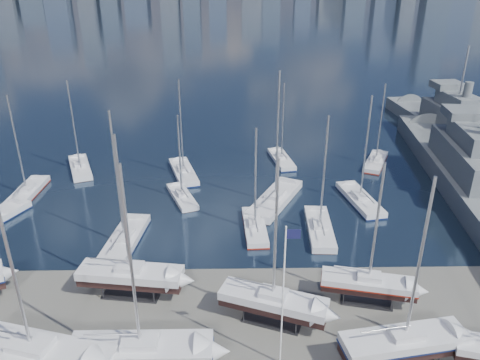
{
  "coord_description": "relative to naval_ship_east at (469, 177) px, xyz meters",
  "views": [
    {
      "loc": [
        1.09,
        -39.69,
        27.86
      ],
      "look_at": [
        1.91,
        8.0,
        6.32
      ],
      "focal_mm": 35.0,
      "sensor_mm": 36.0,
      "label": 1
    }
  ],
  "objects": [
    {
      "name": "ground",
      "position": [
        -33.69,
        -28.6,
        -1.67
      ],
      "size": [
        1400.0,
        1400.0,
        0.0
      ],
      "primitive_type": "plane",
      "color": "#605E59",
      "rests_on": "ground"
    },
    {
      "name": "water",
      "position": [
        -33.69,
        281.4,
        -1.82
      ],
      "size": [
        1400.0,
        600.0,
        0.4
      ],
      "primitive_type": "cube",
      "color": "#19263A",
      "rests_on": "ground"
    },
    {
      "name": "sailboat_cradle_1",
      "position": [
        -47.19,
        -32.36,
        0.58
      ],
      "size": [
        12.68,
        6.56,
        19.46
      ],
      "rotation": [
        0.0,
        0.0,
        -0.27
      ],
      "color": "#2D2D33",
      "rests_on": "ground"
    },
    {
      "name": "sailboat_cradle_2",
      "position": [
        -42.11,
        -22.42,
        0.39
      ],
      "size": [
        9.93,
        4.01,
        15.77
      ],
      "rotation": [
        0.0,
        0.0,
        -0.14
      ],
      "color": "#2D2D33",
      "rests_on": "ground"
    },
    {
      "name": "sailboat_cradle_3",
      "position": [
        -39.45,
        -31.98,
        0.46
      ],
      "size": [
        10.66,
        2.99,
        17.14
      ],
      "rotation": [
        0.0,
        0.0,
        0.0
      ],
      "color": "#2D2D33",
      "rests_on": "ground"
    },
    {
      "name": "sailboat_cradle_4",
      "position": [
        -29.23,
        -26.35,
        0.36
      ],
      "size": [
        9.52,
        5.72,
        15.11
      ],
      "rotation": [
        0.0,
        0.0,
        -0.37
      ],
      "color": "#2D2D33",
      "rests_on": "ground"
    },
    {
      "name": "sailboat_cradle_5",
      "position": [
        -19.68,
        -31.33,
        0.39
      ],
      "size": [
        10.11,
        4.33,
        15.84
      ],
      "rotation": [
        0.0,
        0.0,
        0.17
      ],
      "color": "#2D2D33",
      "rests_on": "ground"
    },
    {
      "name": "sailboat_cradle_6",
      "position": [
        -20.41,
        -23.91,
        0.29
      ],
      "size": [
        8.74,
        4.19,
        13.8
      ],
      "rotation": [
        0.0,
        0.0,
        -0.23
      ],
      "color": "#2D2D33",
      "rests_on": "ground"
    },
    {
      "name": "sailboat_moored_1",
      "position": [
        -60.33,
        -1.18,
        -1.36
      ],
      "size": [
        2.95,
        9.7,
        14.4
      ],
      "rotation": [
        0.0,
        0.0,
        1.54
      ],
      "color": "black",
      "rests_on": "water"
    },
    {
      "name": "sailboat_moored_2",
      "position": [
        -55.69,
        7.32,
        -1.35
      ],
      "size": [
        5.96,
        9.79,
        14.31
      ],
      "rotation": [
        0.0,
        0.0,
        1.95
      ],
      "color": "black",
      "rests_on": "water"
    },
    {
      "name": "sailboat_moored_3",
      "position": [
        -44.63,
        -13.76,
        -1.36
      ],
      "size": [
        4.21,
        10.99,
        16.02
      ],
      "rotation": [
        0.0,
        0.0,
        1.46
      ],
      "color": "black",
      "rests_on": "water"
    },
    {
      "name": "sailboat_moored_4",
      "position": [
        -39.32,
        -2.73,
        -1.34
      ],
      "size": [
        4.97,
        8.27,
        12.08
      ],
      "rotation": [
        0.0,
        0.0,
        1.94
      ],
      "color": "black",
      "rests_on": "water"
    },
    {
      "name": "sailboat_moored_5",
      "position": [
        -39.88,
        5.37,
        -1.36
      ],
      "size": [
        5.43,
        10.32,
        14.86
      ],
      "rotation": [
        0.0,
        0.0,
        1.85
      ],
      "color": "black",
      "rests_on": "water"
    },
    {
      "name": "sailboat_moored_6",
      "position": [
        -30.06,
        -10.85,
        -1.36
      ],
      "size": [
        2.88,
        8.85,
        13.07
      ],
      "rotation": [
        0.0,
        0.0,
        1.62
      ],
      "color": "black",
      "rests_on": "water"
    },
    {
      "name": "sailboat_moored_7",
      "position": [
        -27.07,
        -4.02,
        -1.35
      ],
      "size": [
        8.32,
        12.15,
        17.99
      ],
      "rotation": [
        0.0,
        0.0,
        1.11
      ],
      "color": "black",
      "rests_on": "water"
    },
    {
      "name": "sailboat_moored_8",
      "position": [
        -24.88,
        10.28,
        -1.36
      ],
      "size": [
        3.91,
        9.07,
        13.12
      ],
      "rotation": [
        0.0,
        0.0,
        1.74
      ],
      "color": "black",
      "rests_on": "water"
    },
    {
      "name": "sailboat_moored_9",
      "position": [
        -22.56,
        -11.44,
        -1.35
      ],
      "size": [
        3.25,
        9.83,
        14.64
      ],
      "rotation": [
        0.0,
        0.0,
        1.51
      ],
      "color": "black",
      "rests_on": "water"
    },
    {
      "name": "sailboat_moored_10",
      "position": [
        -16.02,
        -4.1,
        -1.36
      ],
      "size": [
        4.54,
        10.31,
        14.91
      ],
      "rotation": [
        0.0,
        0.0,
        1.75
      ],
      "color": "black",
      "rests_on": "water"
    },
    {
      "name": "sailboat_moored_11",
      "position": [
        -10.25,
        8.95,
        -1.36
      ],
      "size": [
        6.05,
        9.1,
        13.29
      ],
      "rotation": [
        0.0,
        0.0,
        1.13
      ],
      "color": "black",
      "rests_on": "water"
    },
    {
      "name": "naval_ship_east",
      "position": [
        0.0,
        0.0,
        0.0
      ],
      "size": [
        14.07,
        52.51,
        18.67
      ],
      "rotation": [
        0.0,
        0.0,
        1.46
      ],
      "color": "#585E61",
      "rests_on": "water"
    },
    {
      "name": "naval_ship_west",
      "position": [
        6.37,
        20.03,
        -0.01
      ],
      "size": [
        10.46,
        44.2,
        17.94
      ],
      "rotation": [
        0.0,
        0.0,
        1.65
      ],
      "color": "#585E61",
      "rests_on": "water"
    },
    {
      "name": "flagpole",
      "position": [
        -28.95,
        -31.11,
        5.34
      ],
      "size": [
        1.07,
        0.12,
        12.16
      ],
      "color": "white",
      "rests_on": "ground"
    }
  ]
}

